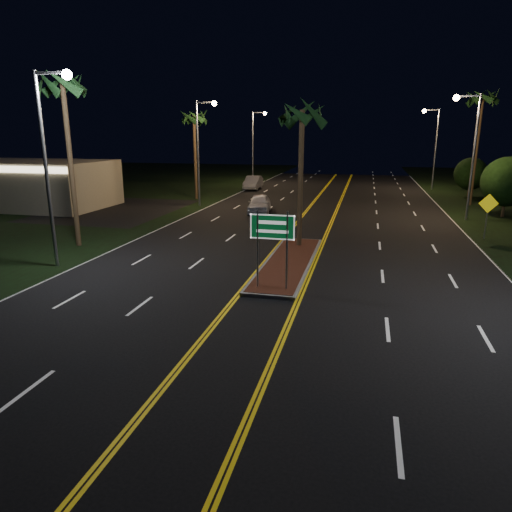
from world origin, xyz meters
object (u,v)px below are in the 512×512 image
(streetlight_left_near, at_px, (51,148))
(streetlight_right_mid, at_px, (469,143))
(warning_sign, at_px, (488,209))
(palm_median, at_px, (302,114))
(shrub_mid, at_px, (507,182))
(highway_sign, at_px, (272,234))
(commercial_building, at_px, (23,184))
(streetlight_left_mid, at_px, (202,141))
(car_near, at_px, (259,202))
(streetlight_left_far, at_px, (256,139))
(median_island, at_px, (289,262))
(palm_right_far, at_px, (483,99))
(streetlight_right_far, at_px, (433,139))
(car_far, at_px, (253,181))
(palm_left_near, at_px, (63,87))
(shrub_far, at_px, (471,174))
(palm_left_far, at_px, (194,118))

(streetlight_left_near, xyz_separation_m, streetlight_right_mid, (21.23, 18.00, 0.00))
(warning_sign, bearing_deg, palm_median, -161.67)
(warning_sign, bearing_deg, shrub_mid, 63.83)
(highway_sign, relative_size, commercial_building, 0.21)
(streetlight_left_mid, relative_size, car_near, 1.74)
(streetlight_left_far, height_order, warning_sign, streetlight_left_far)
(median_island, xyz_separation_m, palm_right_far, (12.80, 23.00, 9.06))
(streetlight_right_far, relative_size, car_far, 1.70)
(highway_sign, xyz_separation_m, palm_left_near, (-12.50, 5.20, 6.28))
(shrub_far, distance_m, warning_sign, 20.87)
(streetlight_right_mid, bearing_deg, palm_median, -132.70)
(streetlight_right_far, bearing_deg, streetlight_left_near, -119.19)
(median_island, height_order, commercial_building, commercial_building)
(palm_right_far, distance_m, car_far, 24.80)
(palm_median, bearing_deg, highway_sign, -90.00)
(streetlight_right_far, height_order, car_far, streetlight_right_far)
(highway_sign, bearing_deg, car_near, 104.60)
(streetlight_right_far, relative_size, car_near, 1.74)
(streetlight_right_far, bearing_deg, streetlight_right_mid, -90.00)
(streetlight_right_far, distance_m, palm_median, 33.28)
(streetlight_left_mid, bearing_deg, streetlight_left_far, 90.00)
(palm_right_far, bearing_deg, commercial_building, -165.53)
(streetlight_left_near, bearing_deg, commercial_building, 133.90)
(palm_median, relative_size, palm_left_near, 0.85)
(highway_sign, height_order, streetlight_right_mid, streetlight_right_mid)
(streetlight_left_far, xyz_separation_m, streetlight_right_mid, (21.23, -22.00, 0.00))
(streetlight_right_far, height_order, warning_sign, streetlight_right_far)
(streetlight_left_far, bearing_deg, commercial_building, -122.65)
(commercial_building, xyz_separation_m, palm_left_near, (13.50, -11.99, 6.68))
(streetlight_left_mid, height_order, shrub_far, streetlight_left_mid)
(streetlight_left_near, relative_size, palm_right_far, 0.87)
(shrub_far, xyz_separation_m, car_near, (-18.69, -14.41, -1.48))
(streetlight_right_mid, bearing_deg, streetlight_right_far, 90.00)
(streetlight_right_far, distance_m, palm_right_far, 12.69)
(streetlight_right_far, xyz_separation_m, car_near, (-15.51, -20.41, -4.80))
(car_far, xyz_separation_m, warning_sign, (20.14, -22.15, 0.95))
(car_near, bearing_deg, streetlight_right_mid, -7.11)
(car_near, height_order, car_far, car_far)
(shrub_mid, bearing_deg, car_near, -172.73)
(streetlight_left_far, bearing_deg, median_island, -74.00)
(streetlight_right_mid, height_order, shrub_mid, streetlight_right_mid)
(streetlight_left_near, bearing_deg, palm_left_near, 115.26)
(shrub_far, bearing_deg, streetlight_right_far, 117.98)
(palm_right_far, bearing_deg, median_island, -119.10)
(palm_right_far, bearing_deg, streetlight_right_mid, -105.29)
(streetlight_left_far, distance_m, palm_median, 35.18)
(streetlight_left_mid, distance_m, car_far, 14.38)
(highway_sign, xyz_separation_m, streetlight_left_near, (-10.61, 1.20, 3.25))
(streetlight_left_far, relative_size, streetlight_right_mid, 1.00)
(palm_left_far, bearing_deg, palm_median, -53.82)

